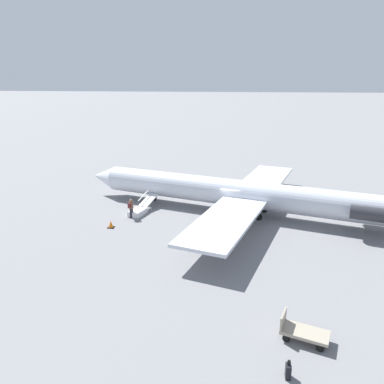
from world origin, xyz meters
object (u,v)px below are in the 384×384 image
luggage_cart (302,331)px  suitcase (288,371)px  airplane_main (244,194)px  boarding_stairs (140,210)px  passenger (131,207)px

luggage_cart → suitcase: (0.91, 2.49, -0.13)m
airplane_main → boarding_stairs: (9.42, 1.25, -1.54)m
passenger → suitcase: size_ratio=1.98×
boarding_stairs → luggage_cart: 19.95m
airplane_main → passenger: bearing=29.5°
passenger → airplane_main: bearing=-60.5°
passenger → luggage_cart: (-12.68, 14.60, -0.54)m
luggage_cart → airplane_main: bearing=-62.9°
boarding_stairs → airplane_main: bearing=-66.7°
passenger → luggage_cart: 19.35m
boarding_stairs → passenger: 1.41m
boarding_stairs → passenger: (0.47, 1.17, 0.64)m
luggage_cart → suitcase: size_ratio=2.76×
airplane_main → luggage_cart: bearing=115.1°
airplane_main → suitcase: size_ratio=35.54×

